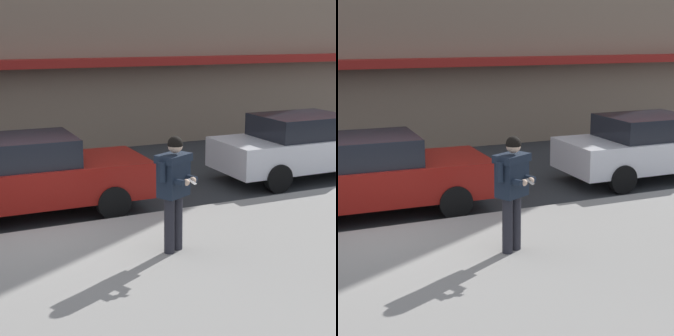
# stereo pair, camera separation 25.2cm
# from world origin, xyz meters

# --- Properties ---
(ground_plane) EXTENTS (80.00, 80.00, 0.00)m
(ground_plane) POSITION_xyz_m (0.00, 0.00, 0.00)
(ground_plane) COLOR #2B2D30
(sidewalk) EXTENTS (32.00, 5.30, 0.14)m
(sidewalk) POSITION_xyz_m (1.00, -2.85, 0.07)
(sidewalk) COLOR gray
(sidewalk) RESTS_ON ground
(curb_paint_line) EXTENTS (28.00, 0.12, 0.01)m
(curb_paint_line) POSITION_xyz_m (1.00, 0.05, 0.00)
(curb_paint_line) COLOR silver
(curb_paint_line) RESTS_ON ground
(parked_sedan_mid) EXTENTS (4.55, 2.02, 1.54)m
(parked_sedan_mid) POSITION_xyz_m (0.28, 1.04, 0.79)
(parked_sedan_mid) COLOR maroon
(parked_sedan_mid) RESTS_ON ground
(parked_sedan_far) EXTENTS (4.50, 1.93, 1.54)m
(parked_sedan_far) POSITION_xyz_m (6.92, 1.20, 0.79)
(parked_sedan_far) COLOR silver
(parked_sedan_far) RESTS_ON ground
(man_texting_on_phone) EXTENTS (0.63, 0.65, 1.81)m
(man_texting_on_phone) POSITION_xyz_m (1.88, -2.10, 1.25)
(man_texting_on_phone) COLOR #23232B
(man_texting_on_phone) RESTS_ON sidewalk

